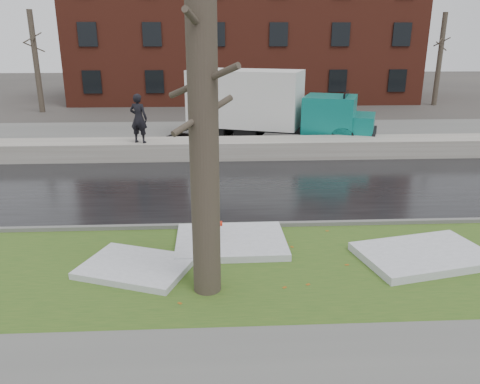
{
  "coord_description": "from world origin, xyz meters",
  "views": [
    {
      "loc": [
        -0.29,
        -10.38,
        4.76
      ],
      "look_at": [
        0.3,
        1.01,
        1.0
      ],
      "focal_mm": 35.0,
      "sensor_mm": 36.0,
      "label": 1
    }
  ],
  "objects_px": {
    "fire_hydrant": "(213,223)",
    "box_truck": "(267,105)",
    "worker": "(139,118)",
    "tree": "(203,119)"
  },
  "relations": [
    {
      "from": "fire_hydrant",
      "to": "tree",
      "type": "relative_size",
      "value": 0.14
    },
    {
      "from": "box_truck",
      "to": "worker",
      "type": "xyz_separation_m",
      "value": [
        -5.5,
        -3.44,
        -0.05
      ]
    },
    {
      "from": "box_truck",
      "to": "tree",
      "type": "bearing_deg",
      "value": -80.51
    },
    {
      "from": "fire_hydrant",
      "to": "box_truck",
      "type": "height_order",
      "value": "box_truck"
    },
    {
      "from": "fire_hydrant",
      "to": "box_truck",
      "type": "xyz_separation_m",
      "value": [
        2.54,
        11.73,
        1.24
      ]
    },
    {
      "from": "box_truck",
      "to": "worker",
      "type": "height_order",
      "value": "box_truck"
    },
    {
      "from": "worker",
      "to": "fire_hydrant",
      "type": "bearing_deg",
      "value": 127.69
    },
    {
      "from": "worker",
      "to": "tree",
      "type": "bearing_deg",
      "value": 123.21
    },
    {
      "from": "fire_hydrant",
      "to": "tree",
      "type": "xyz_separation_m",
      "value": [
        -0.11,
        -2.23,
        2.88
      ]
    },
    {
      "from": "tree",
      "to": "box_truck",
      "type": "height_order",
      "value": "tree"
    }
  ]
}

